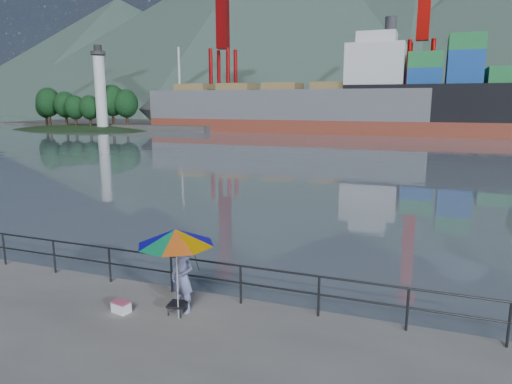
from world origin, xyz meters
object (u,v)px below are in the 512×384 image
at_px(beach_umbrella, 176,237).
at_px(cooler_bag, 121,307).
at_px(fisherman, 183,277).
at_px(bulk_carrier, 293,107).

bearing_deg(beach_umbrella, cooler_bag, -171.60).
height_order(fisherman, bulk_carrier, bulk_carrier).
height_order(beach_umbrella, cooler_bag, beach_umbrella).
bearing_deg(fisherman, cooler_bag, -144.44).
distance_m(fisherman, cooler_bag, 1.68).
xyz_separation_m(beach_umbrella, cooler_bag, (-1.46, -0.22, -1.88)).
bearing_deg(beach_umbrella, bulk_carrier, 103.82).
bearing_deg(bulk_carrier, beach_umbrella, -76.18).
relative_size(beach_umbrella, cooler_bag, 5.18).
relative_size(beach_umbrella, bulk_carrier, 0.04).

